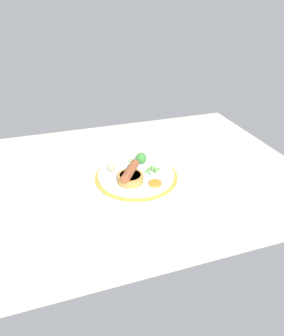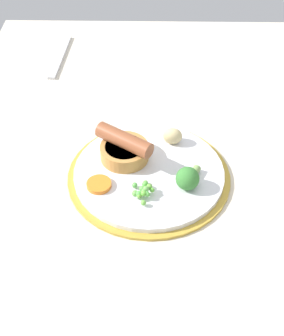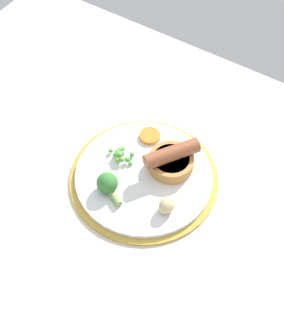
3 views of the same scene
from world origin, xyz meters
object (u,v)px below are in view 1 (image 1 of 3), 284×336
Objects in this scene: sausage_pudding at (130,176)px; potato_chunk_0 at (111,166)px; fork at (8,246)px; carrot_slice_0 at (155,183)px; pea_pile at (153,169)px; broccoli_floret_near at (140,158)px; dinner_plate at (137,175)px.

sausage_pudding is 9.26cm from potato_chunk_0.
sausage_pudding is at bearing -151.49° from fork.
carrot_slice_0 is at bearing -159.78° from fork.
pea_pile is 1.60× the size of potato_chunk_0.
potato_chunk_0 is 38.81cm from fork.
dinner_plate is at bearing -90.40° from broccoli_floret_near.
broccoli_floret_near is (-6.41, -10.02, -0.30)cm from sausage_pudding.
sausage_pudding is at bearing 20.70° from pea_pile.
carrot_slice_0 is at bearing -62.20° from broccoli_floret_near.
potato_chunk_0 reaches higher than dinner_plate.
sausage_pudding reaches higher than pea_pile.
pea_pile is (-8.47, -3.20, -1.00)cm from sausage_pudding.
carrot_slice_0 reaches higher than dinner_plate.
fork is (34.23, 15.84, -3.13)cm from sausage_pudding.
carrot_slice_0 is at bearing 131.57° from potato_chunk_0.
dinner_plate is 5.00× the size of pea_pile.
sausage_pudding is 37.85cm from fork.
pea_pile is 7.16cm from broccoli_floret_near.
dinner_plate is 8.80cm from potato_chunk_0.
broccoli_floret_near is at bearing -178.71° from sausage_pudding.
pea_pile is 0.91× the size of broccoli_floret_near.
broccoli_floret_near is 10.54cm from potato_chunk_0.
sausage_pudding reaches higher than dinner_plate.
carrot_slice_0 is 42.71cm from fork.
fork is (42.70, 19.04, -2.12)cm from pea_pile.
sausage_pudding is at bearing 50.25° from dinner_plate.
sausage_pudding reaches higher than potato_chunk_0.
broccoli_floret_near is 1.75× the size of potato_chunk_0.
pea_pile is at bearing 144.60° from sausage_pudding.
sausage_pudding reaches higher than fork.
pea_pile is at bearing 170.77° from dinner_plate.
potato_chunk_0 is at bearing -137.69° from fork.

